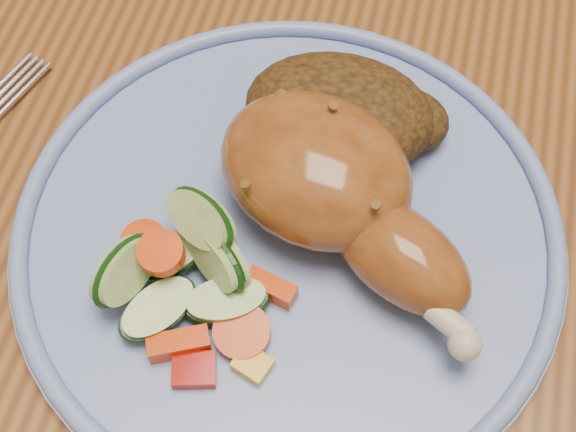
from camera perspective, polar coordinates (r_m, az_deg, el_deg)
The scene contains 7 objects.
ground at distance 1.18m, azimuth 5.56°, elevation -14.19°, with size 4.00×4.00×0.00m, color brown.
dining_table at distance 0.57m, azimuth 11.16°, elevation 4.34°, with size 0.90×1.40×0.75m.
plate at distance 0.43m, azimuth 0.00°, elevation -1.40°, with size 0.29×0.29×0.01m, color #6F8ACE.
plate_rim at distance 0.42m, azimuth 0.00°, elevation -0.68°, with size 0.29×0.29×0.01m, color #6F8ACE.
chicken_leg at distance 0.41m, azimuth 3.41°, elevation 1.90°, with size 0.16×0.14×0.06m.
rice_pilaf at distance 0.44m, azimuth 3.94°, elevation 7.25°, with size 0.11×0.08×0.05m.
vegetable_pile at distance 0.40m, azimuth -7.34°, elevation -4.22°, with size 0.10×0.10×0.05m.
Camera 1 is at (-0.03, -0.34, 1.13)m, focal length 50.00 mm.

